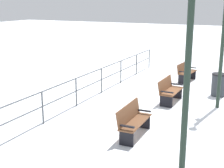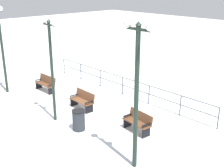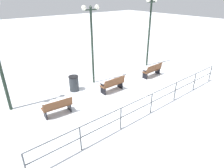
% 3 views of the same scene
% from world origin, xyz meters
% --- Properties ---
extents(ground_plane, '(80.00, 80.00, 0.00)m').
position_xyz_m(ground_plane, '(0.00, 0.00, 0.00)').
color(ground_plane, white).
rests_on(ground_plane, ground).
extents(bench_nearest, '(0.53, 1.57, 0.90)m').
position_xyz_m(bench_nearest, '(0.05, -3.51, 0.47)').
color(bench_nearest, brown).
rests_on(bench_nearest, ground).
extents(bench_second, '(0.59, 1.46, 0.90)m').
position_xyz_m(bench_second, '(0.07, 0.00, 0.46)').
color(bench_second, brown).
rests_on(bench_second, ground).
extents(bench_third, '(0.67, 1.41, 0.86)m').
position_xyz_m(bench_third, '(-0.16, 3.52, 0.45)').
color(bench_third, brown).
rests_on(bench_third, ground).
extents(lamppost_near, '(0.27, 1.03, 4.89)m').
position_xyz_m(lamppost_near, '(1.79, -4.91, 3.20)').
color(lamppost_near, '#1E2D23').
rests_on(lamppost_near, ground).
extents(waterfront_railing, '(0.05, 11.62, 1.05)m').
position_xyz_m(waterfront_railing, '(-2.80, -0.00, 0.70)').
color(waterfront_railing, '#4C5156').
rests_on(waterfront_railing, ground).
extents(trash_bin, '(0.57, 0.57, 0.91)m').
position_xyz_m(trash_bin, '(1.58, 1.67, 0.46)').
color(trash_bin, '#2D3338').
rests_on(trash_bin, ground).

